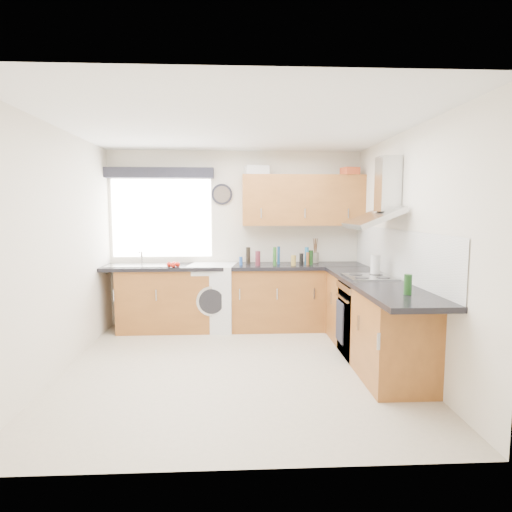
{
  "coord_description": "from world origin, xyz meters",
  "views": [
    {
      "loc": [
        -0.01,
        -4.39,
        1.66
      ],
      "look_at": [
        0.25,
        0.85,
        1.1
      ],
      "focal_mm": 30.0,
      "sensor_mm": 36.0,
      "label": 1
    }
  ],
  "objects": [
    {
      "name": "window",
      "position": [
        -1.05,
        1.79,
        1.55
      ],
      "size": [
        1.4,
        0.02,
        1.1
      ],
      "primitive_type": "cube",
      "color": "silver",
      "rests_on": "wall_back"
    },
    {
      "name": "extractor_hood",
      "position": [
        1.6,
        0.3,
        1.77
      ],
      "size": [
        0.52,
        0.78,
        0.66
      ],
      "primitive_type": null,
      "color": "#AEAFB0",
      "rests_on": "wall_right"
    },
    {
      "name": "utensil_pot",
      "position": [
        1.15,
        1.7,
        0.98
      ],
      "size": [
        0.12,
        0.12,
        0.14
      ],
      "primitive_type": "cylinder",
      "rotation": [
        0.0,
        0.0,
        -0.18
      ],
      "color": "slate",
      "rests_on": "worktop_back"
    },
    {
      "name": "jar_4",
      "position": [
        0.6,
        1.53,
        1.03
      ],
      "size": [
        0.04,
        0.04,
        0.25
      ],
      "primitive_type": "cylinder",
      "color": "navy",
      "rests_on": "worktop_back"
    },
    {
      "name": "tomato_cluster",
      "position": [
        -0.83,
        1.3,
        0.94
      ],
      "size": [
        0.16,
        0.16,
        0.07
      ],
      "primitive_type": null,
      "rotation": [
        0.0,
        0.0,
        0.03
      ],
      "color": "red",
      "rests_on": "worktop_back"
    },
    {
      "name": "upper_cabinets",
      "position": [
        0.95,
        1.62,
        1.8
      ],
      "size": [
        1.7,
        0.35,
        0.7
      ],
      "primitive_type": "cube",
      "color": "brown",
      "rests_on": "wall_back"
    },
    {
      "name": "kitchen_roll",
      "position": [
        1.62,
        0.46,
        1.03
      ],
      "size": [
        0.12,
        0.12,
        0.24
      ],
      "primitive_type": "cylinder",
      "rotation": [
        0.0,
        0.0,
        -0.12
      ],
      "color": "silver",
      "rests_on": "worktop_right"
    },
    {
      "name": "casserole",
      "position": [
        0.3,
        1.72,
        2.22
      ],
      "size": [
        0.35,
        0.28,
        0.13
      ],
      "primitive_type": "cube",
      "rotation": [
        0.0,
        0.0,
        0.18
      ],
      "color": "silver",
      "rests_on": "upper_cabinets"
    },
    {
      "name": "base_cab_back",
      "position": [
        -0.1,
        1.51,
        0.43
      ],
      "size": [
        3.0,
        0.58,
        0.86
      ],
      "primitive_type": "cube",
      "color": "brown",
      "rests_on": "ground_plane"
    },
    {
      "name": "worktop_right",
      "position": [
        1.5,
        0.0,
        0.89
      ],
      "size": [
        0.62,
        2.42,
        0.05
      ],
      "primitive_type": "cube",
      "color": "black",
      "rests_on": "base_cab_right"
    },
    {
      "name": "sink",
      "position": [
        -1.33,
        1.5,
        0.95
      ],
      "size": [
        0.84,
        0.46,
        0.1
      ],
      "primitive_type": null,
      "color": "#AEAFB0",
      "rests_on": "worktop_back"
    },
    {
      "name": "wall_right",
      "position": [
        1.8,
        0.0,
        1.25
      ],
      "size": [
        0.02,
        3.6,
        2.5
      ],
      "primitive_type": "cube",
      "color": "silver",
      "rests_on": "ground_plane"
    },
    {
      "name": "wall_front",
      "position": [
        0.0,
        -1.8,
        1.25
      ],
      "size": [
        3.6,
        0.02,
        2.5
      ],
      "primitive_type": "cube",
      "color": "silver",
      "rests_on": "ground_plane"
    },
    {
      "name": "base_cab_corner",
      "position": [
        1.5,
        1.5,
        0.43
      ],
      "size": [
        0.6,
        0.6,
        0.86
      ],
      "primitive_type": "cube",
      "color": "brown",
      "rests_on": "ground_plane"
    },
    {
      "name": "splashback",
      "position": [
        1.79,
        0.3,
        1.18
      ],
      "size": [
        0.01,
        3.0,
        0.54
      ],
      "primitive_type": "cube",
      "color": "white",
      "rests_on": "wall_right"
    },
    {
      "name": "wall_back",
      "position": [
        0.0,
        1.8,
        1.25
      ],
      "size": [
        3.6,
        0.02,
        2.5
      ],
      "primitive_type": "cube",
      "color": "silver",
      "rests_on": "ground_plane"
    },
    {
      "name": "hob_plate",
      "position": [
        1.5,
        0.3,
        0.92
      ],
      "size": [
        0.52,
        0.52,
        0.01
      ],
      "primitive_type": "cube",
      "color": "#AEAFB0",
      "rests_on": "worktop_right"
    },
    {
      "name": "wall_clock",
      "position": [
        -0.19,
        1.76,
        1.89
      ],
      "size": [
        0.3,
        0.04,
        0.3
      ],
      "primitive_type": "cylinder",
      "rotation": [
        1.57,
        0.0,
        0.0
      ],
      "color": "black",
      "rests_on": "wall_back"
    },
    {
      "name": "wall_left",
      "position": [
        -1.8,
        0.0,
        1.25
      ],
      "size": [
        0.02,
        3.6,
        2.5
      ],
      "primitive_type": "cube",
      "color": "silver",
      "rests_on": "ground_plane"
    },
    {
      "name": "washing_machine",
      "position": [
        -0.32,
        1.52,
        0.46
      ],
      "size": [
        0.71,
        0.69,
        0.91
      ],
      "primitive_type": "cube",
      "rotation": [
        0.0,
        0.0,
        -0.15
      ],
      "color": "silver",
      "rests_on": "ground_plane"
    },
    {
      "name": "jar_1",
      "position": [
        1.01,
        1.64,
        0.99
      ],
      "size": [
        0.04,
        0.04,
        0.16
      ],
      "primitive_type": "cylinder",
      "color": "#401916",
      "rests_on": "worktop_back"
    },
    {
      "name": "worktop_back",
      "position": [
        0.0,
        1.5,
        0.89
      ],
      "size": [
        3.6,
        0.62,
        0.05
      ],
      "primitive_type": "cube",
      "color": "black",
      "rests_on": "base_cab_back"
    },
    {
      "name": "jar_5",
      "position": [
        0.99,
        1.41,
        1.0
      ],
      "size": [
        0.05,
        0.05,
        0.18
      ],
      "primitive_type": "cylinder",
      "color": "brown",
      "rests_on": "worktop_back"
    },
    {
      "name": "jar_6",
      "position": [
        0.98,
        1.42,
        1.03
      ],
      "size": [
        0.06,
        0.06,
        0.25
      ],
      "primitive_type": "cylinder",
      "color": "#1B5B84",
      "rests_on": "worktop_back"
    },
    {
      "name": "storage_box",
      "position": [
        1.58,
        1.52,
        2.2
      ],
      "size": [
        0.26,
        0.24,
        0.1
      ],
      "primitive_type": "cube",
      "rotation": [
        0.0,
        0.0,
        0.32
      ],
      "color": "#BF4824",
      "rests_on": "upper_cabinets"
    },
    {
      "name": "window_blind",
      "position": [
        -1.05,
        1.7,
        2.18
      ],
      "size": [
        1.5,
        0.18,
        0.14
      ],
      "primitive_type": "cube",
      "color": "black",
      "rests_on": "wall_back"
    },
    {
      "name": "bottle_0",
      "position": [
        1.54,
        -0.68,
        1.0
      ],
      "size": [
        0.07,
        0.07,
        0.18
      ],
      "primitive_type": "cylinder",
      "color": "#184217",
      "rests_on": "worktop_right"
    },
    {
      "name": "base_cab_right",
      "position": [
        1.51,
        0.15,
        0.43
      ],
      "size": [
        0.58,
        2.1,
        0.86
      ],
      "primitive_type": "cube",
      "color": "brown",
      "rests_on": "ground_plane"
    },
    {
      "name": "ground_plane",
      "position": [
        0.0,
        0.0,
        0.0
      ],
      "size": [
        3.6,
        3.6,
        0.0
      ],
      "primitive_type": "plane",
      "color": "beige"
    },
    {
      "name": "jar_0",
      "position": [
        0.9,
        1.37,
        0.99
      ],
      "size": [
        0.05,
        0.05,
        0.17
      ],
      "primitive_type": "cylinder",
      "color": "black",
      "rests_on": "worktop_back"
    },
    {
      "name": "jar_8",
      "position": [
        0.18,
        1.64,
        1.03
      ],
      "size": [
        0.06,
        0.06,
        0.23
      ],
      "primitive_type": "cylinder",
      "color": "black",
      "rests_on": "worktop_back"
    },
    {
      "name": "jar_3",
      "position": [
        0.79,
        1.37,
        0.98
      ],
      "size": [
        0.07,
        0.07,
        0.14
      ],
      "primitive_type": "cylinder",
      "color": "olive",
      "rests_on": "worktop_back"
    },
    {
      "name": "jar_7",
      "position": [
        0.07,
        1.44,
        0.97
      ],
      "size": [
        0.05,
        0.05,
        0.12
      ],
      "primitive_type": "cylinder",
      "color": "navy",
      "rests_on": "worktop_back"
    },
    {
      "name": "jar_10",
      "position": [
        0.53,
        1.38,
        1.04
      ],
      "size": [
        0.05,
        0.05,
        0.25
      ],
      "primitive_type": "cylinder",
      "color": "#25551E",
      "rests_on": "worktop_back"
    },
    {
      "name": "oven",
      "position": [
        1.5,
        0.3,
        0.42
      ],
      "size": [
        0.56,
        0.58,
        0.85
      ],
      "primitive_type": "cube",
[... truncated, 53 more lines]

